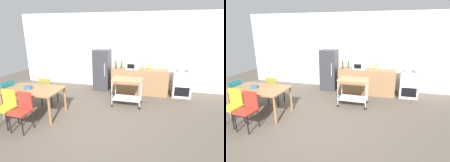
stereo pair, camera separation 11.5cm
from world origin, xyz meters
TOP-DOWN VIEW (x-y plane):
  - ground_plane at (0.00, 0.00)m, footprint 12.00×12.00m
  - back_wall at (0.00, 3.20)m, footprint 8.40×0.12m
  - kitchen_counter at (0.90, 2.60)m, footprint 2.00×0.64m
  - dining_table at (-1.71, 0.15)m, footprint 1.50×0.90m
  - chair_mustard at (-1.99, -0.49)m, footprint 0.40×0.40m
  - chair_teal at (-2.64, 0.20)m, footprint 0.48×0.48m
  - chair_olive at (-1.73, 0.81)m, footprint 0.40×0.40m
  - chair_red at (-1.49, -0.58)m, footprint 0.42×0.42m
  - stove_oven at (2.35, 2.62)m, footprint 0.60×0.61m
  - refrigerator at (-0.55, 2.70)m, footprint 0.60×0.63m
  - kitchen_cart at (0.63, 1.39)m, footprint 0.91×0.57m
  - bottle_sparkling_water at (0.03, 2.50)m, footprint 0.06×0.06m
  - bottle_hot_sauce at (0.22, 2.61)m, footprint 0.07×0.07m
  - microwave at (0.63, 2.56)m, footprint 0.46×0.35m
  - bottle_wine at (1.02, 2.61)m, footprint 0.06×0.06m
  - bottle_soda at (1.23, 2.51)m, footprint 0.07×0.07m
  - fruit_bowl at (-1.84, 0.11)m, footprint 0.19×0.19m
  - kettle at (2.23, 2.52)m, footprint 0.24×0.17m

SIDE VIEW (x-z plane):
  - ground_plane at x=0.00m, z-range 0.00..0.00m
  - kitchen_counter at x=0.90m, z-range 0.00..0.90m
  - stove_oven at x=2.35m, z-range -0.01..0.91m
  - chair_mustard at x=-1.99m, z-range 0.07..0.96m
  - chair_teal at x=-2.64m, z-range 0.07..0.96m
  - chair_olive at x=-1.73m, z-range 0.07..0.96m
  - chair_red at x=-1.49m, z-range 0.07..0.96m
  - kitchen_cart at x=0.63m, z-range 0.15..1.00m
  - dining_table at x=-1.71m, z-range 0.30..1.05m
  - refrigerator at x=-0.55m, z-range 0.00..1.55m
  - fruit_bowl at x=-1.84m, z-range 0.75..0.83m
  - kettle at x=2.23m, z-range 0.91..1.10m
  - bottle_soda at x=1.23m, z-range 0.88..1.15m
  - bottle_hot_sauce at x=0.22m, z-range 0.87..1.17m
  - bottle_wine at x=1.02m, z-range 0.88..1.17m
  - microwave at x=0.63m, z-range 0.90..1.16m
  - bottle_sparkling_water at x=0.03m, z-range 0.88..1.20m
  - back_wall at x=0.00m, z-range 0.00..2.90m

